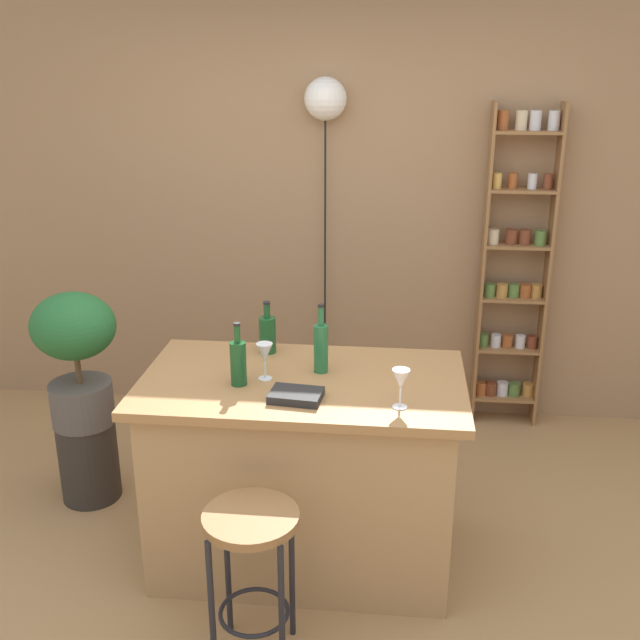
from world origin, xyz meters
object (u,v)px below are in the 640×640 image
(wine_glass_left, at_px, (265,354))
(wine_glass_center, at_px, (401,381))
(cookbook, at_px, (296,395))
(potted_plant, at_px, (76,349))
(bottle_spirits_clear, at_px, (321,347))
(bar_stool, at_px, (252,551))
(spice_shelf, at_px, (514,273))
(bottle_soda_blue, at_px, (238,362))
(plant_stool, at_px, (89,460))
(bottle_olive_oil, at_px, (267,333))
(pendant_globe_light, at_px, (325,102))

(wine_glass_left, height_order, wine_glass_center, same)
(wine_glass_center, bearing_deg, cookbook, 176.12)
(potted_plant, distance_m, bottle_spirits_clear, 1.30)
(bar_stool, relative_size, spice_shelf, 0.33)
(cookbook, bearing_deg, wine_glass_left, 136.66)
(bottle_spirits_clear, height_order, bottle_soda_blue, bottle_spirits_clear)
(bar_stool, relative_size, wine_glass_center, 3.96)
(plant_stool, relative_size, cookbook, 2.09)
(plant_stool, distance_m, bottle_olive_oil, 1.26)
(potted_plant, distance_m, pendant_globe_light, 1.98)
(bottle_olive_oil, bearing_deg, wine_glass_center, -40.01)
(plant_stool, bearing_deg, wine_glass_left, -20.56)
(bottle_olive_oil, bearing_deg, wine_glass_left, -82.26)
(bar_stool, bearing_deg, bottle_soda_blue, 105.08)
(bottle_olive_oil, relative_size, wine_glass_left, 1.52)
(bar_stool, xyz_separation_m, bottle_soda_blue, (-0.15, 0.56, 0.52))
(potted_plant, relative_size, cookbook, 3.33)
(pendant_globe_light, bearing_deg, bottle_soda_blue, -97.21)
(spice_shelf, height_order, bottle_olive_oil, spice_shelf)
(potted_plant, distance_m, bottle_soda_blue, 1.04)
(spice_shelf, bearing_deg, bar_stool, -119.31)
(cookbook, bearing_deg, spice_shelf, 63.35)
(spice_shelf, xyz_separation_m, wine_glass_center, (-0.68, -1.74, 0.03))
(bottle_spirits_clear, xyz_separation_m, wine_glass_left, (-0.23, -0.11, -0.00))
(bottle_soda_blue, bearing_deg, potted_plant, 153.98)
(cookbook, bearing_deg, bar_stool, -97.90)
(wine_glass_left, xyz_separation_m, cookbook, (0.16, -0.19, -0.10))
(bar_stool, bearing_deg, spice_shelf, 60.69)
(bottle_spirits_clear, bearing_deg, pendant_globe_light, 95.02)
(bottle_olive_oil, xyz_separation_m, pendant_globe_light, (0.15, 1.25, 0.97))
(bottle_olive_oil, bearing_deg, plant_stool, 175.45)
(bottle_soda_blue, bearing_deg, wine_glass_center, -12.35)
(bottle_soda_blue, bearing_deg, pendant_globe_light, 82.79)
(spice_shelf, distance_m, pendant_globe_light, 1.52)
(bar_stool, xyz_separation_m, bottle_olive_oil, (-0.09, 0.94, 0.51))
(plant_stool, distance_m, cookbook, 1.50)
(bottle_olive_oil, bearing_deg, spice_shelf, 43.00)
(wine_glass_left, bearing_deg, bottle_olive_oil, 97.74)
(bottle_spirits_clear, relative_size, cookbook, 1.49)
(plant_stool, relative_size, pendant_globe_light, 0.21)
(cookbook, bearing_deg, pendant_globe_light, 97.93)
(plant_stool, height_order, bottle_olive_oil, bottle_olive_oil)
(plant_stool, distance_m, wine_glass_left, 1.36)
(plant_stool, height_order, bottle_spirits_clear, bottle_spirits_clear)
(plant_stool, height_order, cookbook, cookbook)
(spice_shelf, height_order, cookbook, spice_shelf)
(bottle_spirits_clear, bearing_deg, wine_glass_left, -155.63)
(bar_stool, height_order, pendant_globe_light, pendant_globe_light)
(wine_glass_center, relative_size, cookbook, 0.78)
(bar_stool, bearing_deg, wine_glass_left, 94.63)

